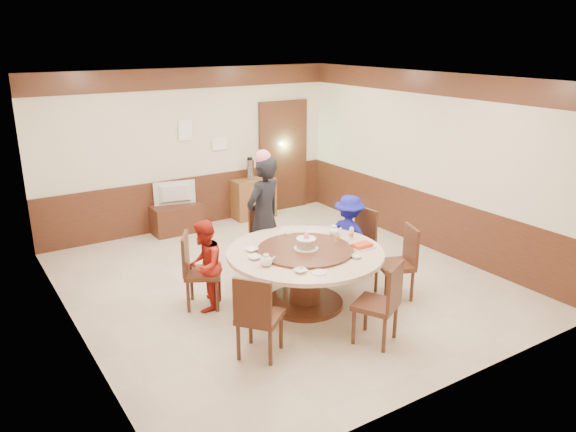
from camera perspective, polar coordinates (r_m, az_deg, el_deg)
room at (r=7.63m, az=-0.75°, el=0.78°), size 6.00×6.04×2.84m
banquet_table at (r=7.13m, az=1.74°, el=-5.18°), size 1.97×1.97×0.78m
chair_0 at (r=8.17m, az=6.88°, el=-3.93°), size 0.49×0.48×0.97m
chair_1 at (r=8.30m, az=-2.02°, el=-3.45°), size 0.46×0.47×0.97m
chair_2 at (r=7.29m, az=-8.74°, el=-6.80°), size 0.60×0.60×0.97m
chair_3 at (r=6.16m, az=-2.94°, el=-11.48°), size 0.62×0.62×0.97m
chair_4 at (r=6.49m, az=9.03°, el=-10.10°), size 0.59×0.60×0.97m
chair_5 at (r=7.58m, az=10.90°, el=-5.93°), size 0.57×0.57×0.97m
person_standing at (r=7.92m, az=-2.47°, el=-0.12°), size 0.74×0.61×1.75m
person_red at (r=7.10m, az=-8.47°, el=-5.01°), size 0.70×0.72×1.17m
person_blue at (r=8.03m, az=6.22°, el=-2.04°), size 0.72×0.89×1.20m
birthday_cake at (r=7.01m, az=1.85°, el=-2.79°), size 0.31×0.31×0.20m
teapot_left at (r=6.58m, az=-2.24°, el=-4.60°), size 0.17×0.15×0.13m
teapot_right at (r=7.56m, az=4.70°, el=-1.60°), size 0.17×0.15×0.13m
bowl_0 at (r=7.04m, az=-3.70°, el=-3.42°), size 0.16×0.16×0.04m
bowl_1 at (r=6.86m, az=6.96°, el=-4.11°), size 0.12×0.12×0.04m
bowl_2 at (r=6.42m, az=1.28°, el=-5.57°), size 0.15×0.15×0.04m
bowl_3 at (r=7.25m, az=6.60°, el=-2.86°), size 0.12×0.12×0.04m
bowl_4 at (r=6.80m, az=-3.41°, el=-4.23°), size 0.16×0.16×0.04m
bowl_5 at (r=7.57m, az=0.14°, el=-1.81°), size 0.14×0.14×0.04m
saucer_near at (r=6.42m, az=3.20°, el=-5.73°), size 0.18×0.18×0.01m
saucer_far at (r=7.67m, az=2.43°, el=-1.69°), size 0.18×0.18×0.01m
shrimp_platter at (r=7.18m, az=7.55°, el=-3.05°), size 0.30×0.20×0.06m
bottle_0 at (r=7.29m, az=5.04°, el=-2.18°), size 0.06×0.06×0.16m
bottle_1 at (r=7.43m, az=6.46°, el=-1.83°), size 0.06×0.06×0.16m
tv_stand at (r=10.04m, az=-11.23°, el=-0.28°), size 0.85×0.45×0.50m
television at (r=9.91m, az=-11.39°, el=2.23°), size 0.72×0.24×0.41m
side_cabinet at (r=10.66m, az=-3.53°, el=1.81°), size 0.80×0.40×0.75m
thermos at (r=10.49m, az=-3.87°, el=4.73°), size 0.15×0.15×0.38m
notice_left at (r=9.99m, az=-10.38°, el=8.56°), size 0.25×0.00×0.35m
notice_right at (r=10.30m, az=-6.93°, el=7.30°), size 0.30×0.00×0.22m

